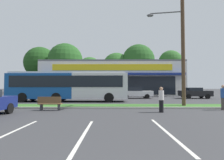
{
  "coord_description": "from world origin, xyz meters",
  "views": [
    {
      "loc": [
        0.13,
        -0.45,
        1.66
      ],
      "look_at": [
        0.02,
        18.1,
        2.33
      ],
      "focal_mm": 28.36,
      "sensor_mm": 36.0,
      "label": 1
    }
  ],
  "objects_px": {
    "pedestrian_near_bench": "(161,100)",
    "city_bus": "(69,85)",
    "car_1": "(135,93)",
    "pedestrian_by_pole": "(223,97)",
    "car_0": "(24,92)",
    "utility_pole": "(181,36)",
    "car_3": "(195,93)",
    "bus_stop_bench": "(50,103)"
  },
  "relations": [
    {
      "from": "pedestrian_near_bench",
      "to": "city_bus",
      "type": "bearing_deg",
      "value": -67.65
    },
    {
      "from": "pedestrian_near_bench",
      "to": "car_1",
      "type": "bearing_deg",
      "value": -112.17
    },
    {
      "from": "pedestrian_near_bench",
      "to": "pedestrian_by_pole",
      "type": "xyz_separation_m",
      "value": [
        4.72,
        1.19,
        0.07
      ]
    },
    {
      "from": "car_0",
      "to": "car_1",
      "type": "xyz_separation_m",
      "value": [
        16.25,
        -1.42,
        -0.01
      ]
    },
    {
      "from": "utility_pole",
      "to": "car_1",
      "type": "distance_m",
      "value": 11.77
    },
    {
      "from": "city_bus",
      "to": "pedestrian_near_bench",
      "type": "xyz_separation_m",
      "value": [
        8.0,
        -8.16,
        -0.95
      ]
    },
    {
      "from": "utility_pole",
      "to": "city_bus",
      "type": "distance_m",
      "value": 12.37
    },
    {
      "from": "city_bus",
      "to": "car_3",
      "type": "bearing_deg",
      "value": 18.08
    },
    {
      "from": "car_1",
      "to": "pedestrian_near_bench",
      "type": "relative_size",
      "value": 2.82
    },
    {
      "from": "city_bus",
      "to": "car_1",
      "type": "relative_size",
      "value": 2.84
    },
    {
      "from": "pedestrian_by_pole",
      "to": "pedestrian_near_bench",
      "type": "bearing_deg",
      "value": -101.09
    },
    {
      "from": "car_0",
      "to": "utility_pole",
      "type": "bearing_deg",
      "value": 147.73
    },
    {
      "from": "city_bus",
      "to": "pedestrian_by_pole",
      "type": "bearing_deg",
      "value": -27.86
    },
    {
      "from": "utility_pole",
      "to": "car_0",
      "type": "relative_size",
      "value": 2.5
    },
    {
      "from": "car_3",
      "to": "utility_pole",
      "type": "bearing_deg",
      "value": -119.32
    },
    {
      "from": "car_1",
      "to": "pedestrian_by_pole",
      "type": "height_order",
      "value": "pedestrian_by_pole"
    },
    {
      "from": "car_3",
      "to": "pedestrian_near_bench",
      "type": "xyz_separation_m",
      "value": [
        -8.23,
        -13.18,
        0.04
      ]
    },
    {
      "from": "car_1",
      "to": "city_bus",
      "type": "bearing_deg",
      "value": -147.25
    },
    {
      "from": "bus_stop_bench",
      "to": "pedestrian_by_pole",
      "type": "height_order",
      "value": "pedestrian_by_pole"
    },
    {
      "from": "city_bus",
      "to": "bus_stop_bench",
      "type": "distance_m",
      "value": 7.43
    },
    {
      "from": "utility_pole",
      "to": "car_1",
      "type": "height_order",
      "value": "utility_pole"
    },
    {
      "from": "city_bus",
      "to": "car_3",
      "type": "xyz_separation_m",
      "value": [
        16.23,
        5.02,
        -0.99
      ]
    },
    {
      "from": "utility_pole",
      "to": "pedestrian_by_pole",
      "type": "height_order",
      "value": "utility_pole"
    },
    {
      "from": "car_0",
      "to": "car_1",
      "type": "height_order",
      "value": "car_0"
    },
    {
      "from": "car_1",
      "to": "bus_stop_bench",
      "type": "bearing_deg",
      "value": -120.99
    },
    {
      "from": "car_0",
      "to": "pedestrian_by_pole",
      "type": "distance_m",
      "value": 24.95
    },
    {
      "from": "car_0",
      "to": "car_3",
      "type": "relative_size",
      "value": 1.05
    },
    {
      "from": "car_0",
      "to": "car_3",
      "type": "bearing_deg",
      "value": 176.35
    },
    {
      "from": "city_bus",
      "to": "pedestrian_near_bench",
      "type": "height_order",
      "value": "city_bus"
    },
    {
      "from": "utility_pole",
      "to": "pedestrian_near_bench",
      "type": "bearing_deg",
      "value": -130.09
    },
    {
      "from": "city_bus",
      "to": "pedestrian_by_pole",
      "type": "height_order",
      "value": "city_bus"
    },
    {
      "from": "city_bus",
      "to": "pedestrian_near_bench",
      "type": "bearing_deg",
      "value": -44.69
    },
    {
      "from": "car_1",
      "to": "pedestrian_by_pole",
      "type": "distance_m",
      "value": 13.01
    },
    {
      "from": "bus_stop_bench",
      "to": "pedestrian_near_bench",
      "type": "relative_size",
      "value": 0.98
    },
    {
      "from": "car_3",
      "to": "car_1",
      "type": "bearing_deg",
      "value": 179.02
    },
    {
      "from": "car_1",
      "to": "pedestrian_near_bench",
      "type": "xyz_separation_m",
      "value": [
        -0.02,
        -13.32,
        0.02
      ]
    },
    {
      "from": "car_1",
      "to": "car_0",
      "type": "bearing_deg",
      "value": 175.0
    },
    {
      "from": "car_1",
      "to": "pedestrian_near_bench",
      "type": "height_order",
      "value": "pedestrian_near_bench"
    },
    {
      "from": "utility_pole",
      "to": "pedestrian_near_bench",
      "type": "relative_size",
      "value": 6.66
    },
    {
      "from": "bus_stop_bench",
      "to": "car_1",
      "type": "relative_size",
      "value": 0.35
    },
    {
      "from": "pedestrian_near_bench",
      "to": "pedestrian_by_pole",
      "type": "bearing_deg",
      "value": 172.06
    },
    {
      "from": "pedestrian_near_bench",
      "to": "bus_stop_bench",
      "type": "bearing_deg",
      "value": -28.65
    }
  ]
}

